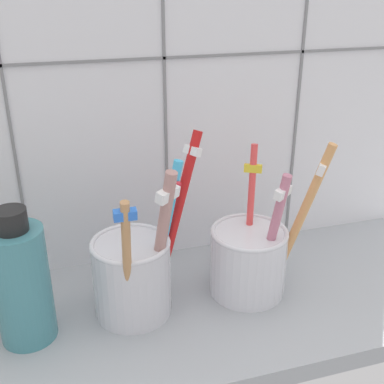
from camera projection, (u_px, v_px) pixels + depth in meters
The scene contains 5 objects.
counter_slab at pixel (194, 312), 50.56cm from camera, with size 64.00×22.00×2.00cm, color #9EA3A8.
tile_wall_back at pixel (162, 84), 52.17cm from camera, with size 64.00×2.20×45.00cm.
toothbrush_cup_left at pixel (135, 271), 47.32cm from camera, with size 12.09×8.88×17.74cm.
toothbrush_cup_right at pixel (250, 257), 50.75cm from camera, with size 11.16×8.08×17.12cm.
soap_bottle at pixel (22, 280), 43.77cm from camera, with size 5.12×5.12×13.30cm.
Camera 1 is at (-11.96, -39.08, 33.31)cm, focal length 45.17 mm.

